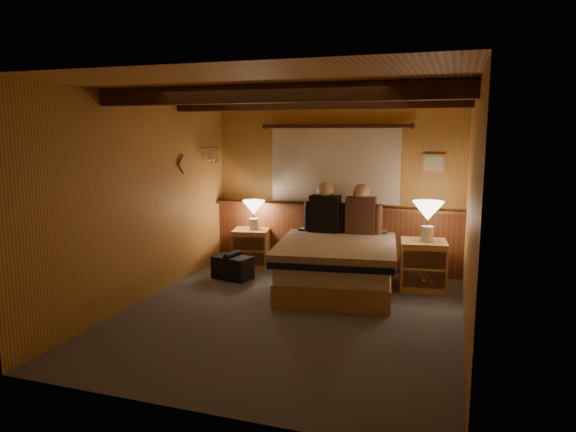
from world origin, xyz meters
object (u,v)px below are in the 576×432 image
at_px(nightstand_left, 251,248).
at_px(person_left, 325,211).
at_px(person_right, 361,213).
at_px(duffel_bag, 233,267).
at_px(nightstand_right, 423,265).
at_px(bed, 337,264).
at_px(lamp_right, 428,213).
at_px(lamp_left, 254,209).

bearing_deg(nightstand_left, person_left, -19.40).
bearing_deg(person_left, person_right, 5.24).
height_order(nightstand_left, duffel_bag, nightstand_left).
relative_size(nightstand_left, person_right, 0.84).
height_order(nightstand_right, person_right, person_right).
bearing_deg(nightstand_right, bed, -166.95).
distance_m(person_left, person_right, 0.48).
height_order(lamp_right, person_right, person_right).
bearing_deg(bed, nightstand_left, 146.93).
distance_m(person_right, duffel_bag, 1.88).
xyz_separation_m(person_left, person_right, (0.48, 0.05, -0.01)).
bearing_deg(nightstand_left, person_right, -15.61).
bearing_deg(nightstand_right, person_right, 158.45).
xyz_separation_m(lamp_right, person_right, (-0.88, 0.23, -0.07)).
bearing_deg(person_right, lamp_right, -18.08).
bearing_deg(bed, lamp_right, 11.34).
bearing_deg(bed, duffel_bag, 171.75).
distance_m(lamp_right, duffel_bag, 2.66).
distance_m(bed, person_left, 0.86).
relative_size(nightstand_right, lamp_right, 1.22).
bearing_deg(nightstand_right, duffel_bag, -178.87).
bearing_deg(person_left, nightstand_right, -7.71).
distance_m(lamp_left, lamp_right, 2.50).
relative_size(nightstand_right, lamp_left, 1.44).
distance_m(bed, duffel_bag, 1.46).
bearing_deg(lamp_left, nightstand_right, -7.64).
relative_size(nightstand_left, person_left, 0.83).
height_order(bed, person_left, person_left).
relative_size(lamp_left, person_left, 0.60).
height_order(nightstand_right, person_left, person_left).
height_order(lamp_left, lamp_right, lamp_right).
distance_m(nightstand_right, duffel_bag, 2.51).
bearing_deg(nightstand_left, bed, -37.62).
distance_m(lamp_right, person_left, 1.38).
height_order(nightstand_right, lamp_left, lamp_left).
xyz_separation_m(bed, lamp_right, (1.06, 0.36, 0.65)).
bearing_deg(bed, nightstand_right, 12.63).
xyz_separation_m(nightstand_right, person_left, (-1.33, 0.17, 0.60)).
xyz_separation_m(bed, person_right, (0.18, 0.59, 0.58)).
height_order(nightstand_left, person_right, person_right).
xyz_separation_m(nightstand_left, lamp_left, (0.05, 0.00, 0.58)).
bearing_deg(bed, lamp_left, 146.07).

